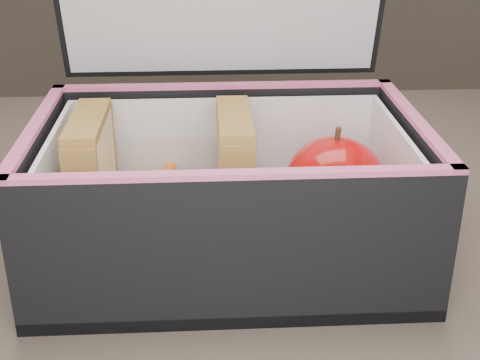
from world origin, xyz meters
name	(u,v)px	position (x,y,z in m)	size (l,w,h in m)	color
kitchen_table	(248,308)	(0.00, 0.00, 0.66)	(1.20, 0.80, 0.75)	brown
lunch_bag	(228,181)	(-0.02, -0.04, 0.82)	(0.31, 0.25, 0.31)	black
plastic_tub	(165,200)	(-0.07, -0.03, 0.80)	(0.16, 0.11, 0.07)	white
sandwich_left	(93,178)	(-0.13, -0.03, 0.82)	(0.03, 0.09, 0.10)	#D9B88A
sandwich_right	(235,174)	(-0.01, -0.03, 0.82)	(0.03, 0.09, 0.11)	#D9B88A
carrot_sticks	(164,215)	(-0.07, -0.03, 0.78)	(0.05, 0.15, 0.03)	#D85B04
paper_napkin	(328,226)	(0.07, -0.03, 0.77)	(0.07, 0.07, 0.01)	white
red_apple	(335,181)	(0.07, -0.03, 0.81)	(0.10, 0.10, 0.09)	#8E0D00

